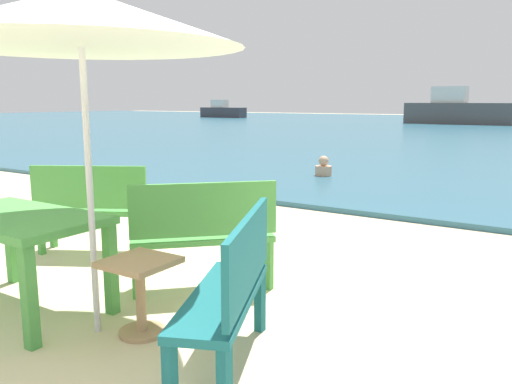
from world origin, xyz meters
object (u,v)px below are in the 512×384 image
patio_umbrella (80,18)px  bench_green_left (93,203)px  picnic_table_green (16,228)px  swimmer_person (323,168)px  boat_ferry (457,111)px  side_table_wood (140,285)px  boat_tanker (223,111)px  bench_teal_center (233,284)px  bench_green_right (203,229)px

patio_umbrella → bench_green_left: (-1.52, 1.26, -1.58)m
picnic_table_green → swimmer_person: bearing=97.3°
boat_ferry → swimmer_person: bearing=-83.6°
side_table_wood → swimmer_person: (-2.04, 7.21, -0.11)m
patio_umbrella → side_table_wood: patio_umbrella is taller
boat_ferry → side_table_wood: bearing=-81.6°
patio_umbrella → boat_ferry: size_ratio=0.34×
boat_ferry → bench_green_left: bearing=-84.4°
side_table_wood → boat_tanker: bearing=125.7°
side_table_wood → boat_ferry: size_ratio=0.08×
bench_green_left → swimmer_person: bearing=92.1°
side_table_wood → swimmer_person: 7.50m
picnic_table_green → bench_teal_center: size_ratio=1.12×
patio_umbrella → bench_teal_center: 1.93m
picnic_table_green → bench_green_right: bench_green_right is taller
picnic_table_green → side_table_wood: 1.15m
side_table_wood → boat_tanker: 44.88m
picnic_table_green → bench_green_left: 1.52m
boat_tanker → boat_ferry: (21.15, -2.45, 0.30)m
bench_teal_center → boat_tanker: size_ratio=0.28×
boat_ferry → bench_teal_center: bearing=-80.3°
boat_ferry → boat_tanker: bearing=173.4°
boat_tanker → boat_ferry: bearing=-6.6°
side_table_wood → swimmer_person: size_ratio=1.32×
picnic_table_green → patio_umbrella: patio_umbrella is taller
swimmer_person → side_table_wood: bearing=-74.2°
boat_tanker → picnic_table_green: bearing=-55.6°
bench_teal_center → boat_ferry: size_ratio=0.18×
picnic_table_green → patio_umbrella: size_ratio=0.61×
bench_green_right → boat_ferry: 33.48m
bench_teal_center → side_table_wood: bearing=176.9°
boat_tanker → boat_ferry: size_ratio=0.66×
bench_teal_center → bench_green_left: same height
picnic_table_green → bench_green_right: size_ratio=1.26×
picnic_table_green → boat_tanker: boat_tanker is taller
bench_teal_center → bench_green_left: (-2.63, 1.17, 0.00)m
bench_green_left → boat_ferry: (-3.21, 32.88, 0.42)m
bench_teal_center → bench_green_right: same height
bench_green_left → picnic_table_green: bearing=-61.3°
bench_green_right → boat_ferry: boat_ferry is taller
bench_teal_center → patio_umbrella: bearing=-175.2°
swimmer_person → boat_tanker: 37.92m
bench_teal_center → bench_green_right: size_ratio=1.12×
side_table_wood → bench_green_left: 2.14m
patio_umbrella → bench_teal_center: size_ratio=1.85×
swimmer_person → bench_green_left: bearing=-87.9°
patio_umbrella → bench_teal_center: (1.11, 0.09, -1.58)m
picnic_table_green → bench_green_left: bench_green_left is taller
side_table_wood → bench_green_left: (-1.82, 1.12, 0.19)m
swimmer_person → picnic_table_green: bearing=-82.7°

